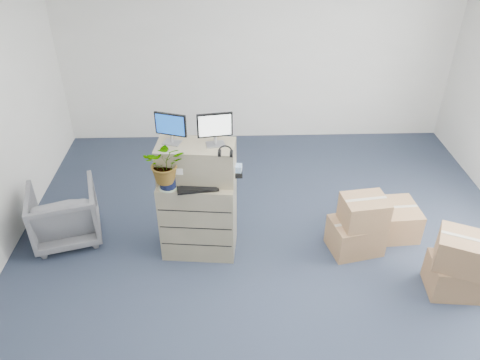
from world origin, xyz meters
name	(u,v)px	position (x,y,z in m)	size (l,w,h in m)	color
ground	(277,294)	(0.00, 0.00, 0.00)	(7.00, 7.00, 0.00)	#232D40
wall_back	(258,53)	(0.00, 3.51, 1.40)	(6.00, 0.02, 2.80)	silver
filing_cabinet_lower	(199,215)	(-0.82, 0.75, 0.47)	(0.81, 0.49, 0.94)	gray
filing_cabinet_upper	(196,162)	(-0.81, 0.79, 1.15)	(0.81, 0.40, 0.40)	gray
monitor_left	(171,127)	(-1.06, 0.84, 1.53)	(0.33, 0.18, 0.33)	#99999E
monitor_right	(215,128)	(-0.61, 0.78, 1.55)	(0.36, 0.16, 0.35)	#99999E
headphones	(225,152)	(-0.51, 0.57, 1.39)	(0.14, 0.14, 0.02)	black
keyboard	(198,188)	(-0.80, 0.59, 0.96)	(0.43, 0.18, 0.02)	black
mouse	(229,187)	(-0.47, 0.59, 0.96)	(0.08, 0.05, 0.03)	silver
water_bottle	(206,171)	(-0.72, 0.75, 1.05)	(0.06, 0.06, 0.22)	#989BA0
phone_dock	(197,176)	(-0.81, 0.77, 0.98)	(0.06, 0.05, 0.12)	silver
external_drive	(233,173)	(-0.43, 0.83, 0.97)	(0.18, 0.14, 0.06)	black
tissue_box	(233,168)	(-0.43, 0.83, 1.04)	(0.19, 0.10, 0.07)	#3D7BD0
potted_plant	(166,167)	(-1.11, 0.61, 1.19)	(0.42, 0.46, 0.44)	#AFC49E
office_chair	(64,211)	(-2.40, 1.00, 0.38)	(0.73, 0.69, 0.76)	slate
cardboard_boxes	(401,237)	(1.41, 0.50, 0.30)	(1.47, 1.53, 0.73)	#A4754F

